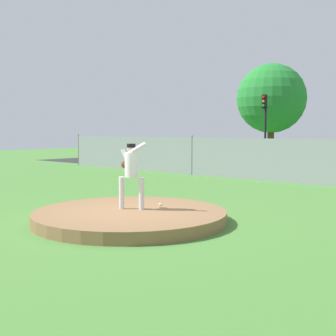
% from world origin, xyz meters
% --- Properties ---
extents(ground_plane, '(80.00, 80.00, 0.00)m').
position_xyz_m(ground_plane, '(0.00, 6.00, 0.00)').
color(ground_plane, '#4C8438').
extents(pitchers_mound, '(4.62, 4.62, 0.28)m').
position_xyz_m(pitchers_mound, '(0.00, 0.00, 0.14)').
color(pitchers_mound, olive).
rests_on(pitchers_mound, ground_plane).
extents(pitcher_youth, '(0.82, 0.37, 1.64)m').
position_xyz_m(pitcher_youth, '(-0.12, 0.16, 1.26)').
color(pitcher_youth, silver).
rests_on(pitcher_youth, pitchers_mound).
extents(baseball, '(0.07, 0.07, 0.07)m').
position_xyz_m(baseball, '(0.08, 0.98, 0.31)').
color(baseball, white).
rests_on(baseball, pitchers_mound).
extents(chainlink_fence, '(30.69, 0.07, 1.95)m').
position_xyz_m(chainlink_fence, '(0.00, 10.00, 0.93)').
color(chainlink_fence, gray).
rests_on(chainlink_fence, ground_plane).
extents(parked_car_navy, '(2.20, 4.89, 1.68)m').
position_xyz_m(parked_car_navy, '(-4.49, 14.95, 0.81)').
color(parked_car_navy, '#161E4C').
rests_on(parked_car_navy, ground_plane).
extents(traffic_light_near, '(0.28, 0.46, 4.51)m').
position_xyz_m(traffic_light_near, '(-6.89, 18.44, 3.10)').
color(traffic_light_near, black).
rests_on(traffic_light_near, ground_plane).
extents(tree_broad_right, '(5.48, 5.48, 7.50)m').
position_xyz_m(tree_broad_right, '(-9.97, 24.84, 4.75)').
color(tree_broad_right, '#4C331E').
rests_on(tree_broad_right, ground_plane).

